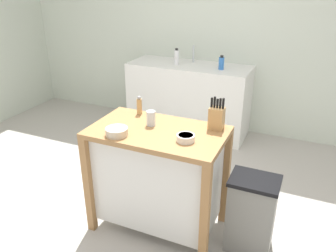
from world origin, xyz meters
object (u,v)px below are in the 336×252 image
at_px(sink_faucet, 193,54).
at_px(kitchen_island, 158,174).
at_px(drinking_cup, 151,118).
at_px(pepper_grinder, 139,106).
at_px(bottle_hand_soap, 221,63).
at_px(bowl_ceramic_small, 186,138).
at_px(bowl_stoneware_deep, 117,131).
at_px(trash_bin, 251,214).
at_px(knife_block, 217,117).
at_px(bottle_spray_cleaner, 177,57).

bearing_deg(sink_faucet, kitchen_island, -77.57).
relative_size(kitchen_island, drinking_cup, 8.89).
relative_size(drinking_cup, sink_faucet, 0.53).
relative_size(pepper_grinder, bottle_hand_soap, 0.94).
relative_size(bowl_ceramic_small, sink_faucet, 0.60).
bearing_deg(bowl_stoneware_deep, bowl_ceramic_small, 12.88).
distance_m(trash_bin, bottle_hand_soap, 2.07).
relative_size(kitchen_island, pepper_grinder, 6.47).
distance_m(drinking_cup, bottle_hand_soap, 1.78).
distance_m(pepper_grinder, trash_bin, 1.24).
xyz_separation_m(knife_block, bowl_stoneware_deep, (-0.63, -0.41, -0.06)).
bearing_deg(trash_bin, pepper_grinder, 169.79).
bearing_deg(kitchen_island, bowl_stoneware_deep, -139.29).
relative_size(sink_faucet, bottle_spray_cleaner, 1.06).
distance_m(bowl_stoneware_deep, bottle_spray_cleaner, 2.08).
bearing_deg(knife_block, bottle_spray_cleaner, 121.52).
bearing_deg(trash_bin, drinking_cup, 178.84).
height_order(kitchen_island, sink_faucet, sink_faucet).
bearing_deg(bottle_hand_soap, sink_faucet, 154.68).
relative_size(bottle_hand_soap, bottle_spray_cleaner, 0.83).
bearing_deg(pepper_grinder, trash_bin, -10.21).
xyz_separation_m(bowl_stoneware_deep, sink_faucet, (-0.22, 2.24, 0.10)).
relative_size(trash_bin, sink_faucet, 2.86).
height_order(kitchen_island, trash_bin, kitchen_island).
bearing_deg(bowl_ceramic_small, pepper_grinder, 149.46).
distance_m(kitchen_island, knife_block, 0.66).
relative_size(bowl_stoneware_deep, bottle_spray_cleaner, 0.81).
xyz_separation_m(pepper_grinder, bottle_hand_soap, (0.26, 1.61, 0.02)).
xyz_separation_m(bowl_ceramic_small, bottle_hand_soap, (-0.28, 1.93, 0.07)).
distance_m(sink_faucet, bottle_spray_cleaner, 0.25).
xyz_separation_m(knife_block, pepper_grinder, (-0.68, 0.03, -0.02)).
height_order(bottle_hand_soap, bottle_spray_cleaner, bottle_spray_cleaner).
distance_m(knife_block, bottle_hand_soap, 1.69).
xyz_separation_m(bowl_ceramic_small, sink_faucet, (-0.71, 2.13, 0.10)).
bearing_deg(drinking_cup, pepper_grinder, 138.60).
bearing_deg(pepper_grinder, bowl_ceramic_small, -30.54).
height_order(knife_block, pepper_grinder, knife_block).
height_order(bowl_stoneware_deep, sink_faucet, sink_faucet).
bearing_deg(kitchen_island, drinking_cup, 143.94).
bearing_deg(bottle_spray_cleaner, bottle_hand_soap, -0.35).
height_order(knife_block, bottle_hand_soap, knife_block).
height_order(knife_block, bottle_spray_cleaner, knife_block).
bearing_deg(trash_bin, bowl_ceramic_small, -165.09).
xyz_separation_m(trash_bin, bottle_hand_soap, (-0.78, 1.79, 0.68)).
bearing_deg(bottle_spray_cleaner, trash_bin, -52.82).
xyz_separation_m(kitchen_island, bowl_stoneware_deep, (-0.23, -0.20, 0.43)).
height_order(kitchen_island, bottle_spray_cleaner, bottle_spray_cleaner).
xyz_separation_m(knife_block, drinking_cup, (-0.48, -0.14, -0.04)).
distance_m(bowl_ceramic_small, pepper_grinder, 0.63).
relative_size(bowl_stoneware_deep, pepper_grinder, 1.04).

